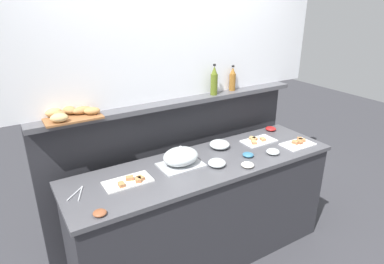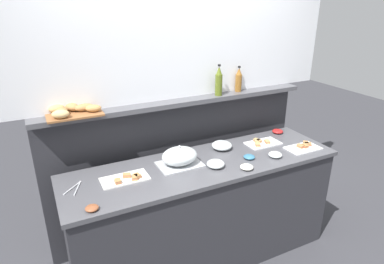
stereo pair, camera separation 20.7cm
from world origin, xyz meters
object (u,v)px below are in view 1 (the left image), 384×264
condiment_bowl_cream (271,129)px  condiment_bowl_red (248,165)px  sandwich_platter_front (298,143)px  serving_tongs (78,193)px  olive_oil_bottle (214,81)px  glass_bowl_medium (220,145)px  bread_basket (68,114)px  sandwich_platter_rear (258,141)px  glass_bowl_large (273,152)px  sandwich_platter_side (129,181)px  vinegar_bottle_amber (232,79)px  condiment_bowl_teal (100,213)px  serving_cloche (181,157)px  glass_bowl_small (217,163)px  condiment_bowl_dark (248,155)px

condiment_bowl_cream → condiment_bowl_red: bearing=-145.7°
sandwich_platter_front → serving_tongs: sandwich_platter_front is taller
olive_oil_bottle → glass_bowl_medium: bearing=-111.6°
condiment_bowl_red → bread_basket: (-1.15, 0.67, 0.43)m
sandwich_platter_rear → condiment_bowl_red: bearing=-140.5°
glass_bowl_large → condiment_bowl_cream: bearing=48.2°
sandwich_platter_side → vinegar_bottle_amber: (1.22, 0.42, 0.51)m
sandwich_platter_front → olive_oil_bottle: 0.94m
sandwich_platter_front → condiment_bowl_cream: same height
condiment_bowl_teal → serving_tongs: (-0.06, 0.31, -0.01)m
serving_cloche → condiment_bowl_red: (0.43, -0.29, -0.06)m
condiment_bowl_cream → vinegar_bottle_amber: 0.64m
glass_bowl_large → vinegar_bottle_amber: bearing=88.4°
condiment_bowl_teal → bread_basket: 0.81m
serving_cloche → condiment_bowl_red: 0.52m
sandwich_platter_rear → glass_bowl_medium: size_ratio=1.76×
glass_bowl_large → olive_oil_bottle: bearing=110.6°
glass_bowl_large → condiment_bowl_cream: glass_bowl_large is taller
vinegar_bottle_amber → bread_basket: 1.50m
glass_bowl_medium → bread_basket: size_ratio=0.44×
glass_bowl_large → glass_bowl_small: glass_bowl_small is taller
sandwich_platter_front → glass_bowl_large: 0.34m
condiment_bowl_teal → vinegar_bottle_amber: (1.52, 0.69, 0.50)m
glass_bowl_small → vinegar_bottle_amber: vinegar_bottle_amber is taller
sandwich_platter_front → glass_bowl_small: (-0.86, 0.04, 0.01)m
sandwich_platter_rear → condiment_bowl_dark: 0.34m
condiment_bowl_dark → condiment_bowl_red: size_ratio=0.92×
glass_bowl_small → condiment_bowl_dark: glass_bowl_small is taller
sandwich_platter_side → serving_tongs: 0.35m
condiment_bowl_cream → condiment_bowl_red: 0.84m
glass_bowl_large → condiment_bowl_red: bearing=-168.5°
condiment_bowl_cream → condiment_bowl_red: (-0.70, -0.48, -0.00)m
condiment_bowl_dark → condiment_bowl_teal: bearing=-173.2°
glass_bowl_small → olive_oil_bottle: olive_oil_bottle is taller
condiment_bowl_dark → vinegar_bottle_amber: bearing=67.2°
glass_bowl_large → vinegar_bottle_amber: (0.02, 0.61, 0.50)m
sandwich_platter_front → glass_bowl_large: (-0.34, -0.03, 0.01)m
olive_oil_bottle → condiment_bowl_teal: bearing=-152.9°
condiment_bowl_cream → condiment_bowl_red: condiment_bowl_cream is taller
glass_bowl_medium → serving_tongs: (-1.24, -0.10, -0.03)m
vinegar_bottle_amber → condiment_bowl_red: bearing=-117.2°
sandwich_platter_rear → serving_tongs: sandwich_platter_rear is taller
condiment_bowl_dark → glass_bowl_medium: bearing=111.9°
serving_cloche → condiment_bowl_red: serving_cloche is taller
serving_cloche → condiment_bowl_red: bearing=-33.6°
serving_cloche → bread_basket: bearing=152.1°
condiment_bowl_dark → condiment_bowl_red: (-0.12, -0.14, 0.00)m
sandwich_platter_rear → condiment_bowl_teal: (-1.57, -0.34, 0.00)m
condiment_bowl_teal → condiment_bowl_cream: bearing=14.7°
sandwich_platter_front → serving_tongs: (-1.89, 0.20, -0.01)m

